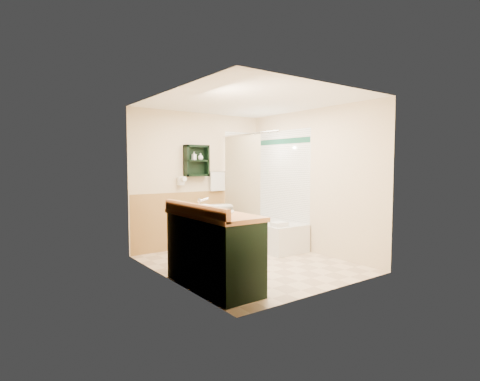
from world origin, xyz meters
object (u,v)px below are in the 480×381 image
wall_shelf (197,161)px  vanity (213,250)px  soap_bottle_a (194,158)px  vanity_book (177,199)px  soap_bottle_b (201,157)px  hair_dryer (181,181)px  bathtub (266,234)px  toilet (210,227)px

wall_shelf → vanity: 2.43m
vanity → soap_bottle_a: 2.43m
vanity_book → soap_bottle_a: (1.01, 1.37, 0.57)m
soap_bottle_a → soap_bottle_b: 0.13m
hair_dryer → soap_bottle_b: soap_bottle_b is taller
wall_shelf → vanity: size_ratio=0.38×
vanity → bathtub: 2.33m
wall_shelf → hair_dryer: size_ratio=2.29×
hair_dryer → vanity_book: size_ratio=0.96×
toilet → soap_bottle_a: bearing=-49.7°
hair_dryer → toilet: size_ratio=0.29×
hair_dryer → toilet: hair_dryer is taller
vanity → toilet: size_ratio=1.75×
bathtub → soap_bottle_a: (-1.08, 0.67, 1.36)m
vanity → toilet: bearing=59.7°
bathtub → toilet: size_ratio=1.83×
bathtub → soap_bottle_a: soap_bottle_a is taller
vanity → toilet: 2.03m
toilet → soap_bottle_a: soap_bottle_a is taller
bathtub → vanity_book: size_ratio=6.02×
vanity → soap_bottle_a: soap_bottle_a is taller
wall_shelf → bathtub: bearing=-33.2°
vanity_book → soap_bottle_b: bearing=44.3°
vanity → bathtub: (1.92, 1.31, -0.22)m
bathtub → toilet: bearing=154.0°
wall_shelf → vanity_book: (-1.06, -1.37, -0.52)m
hair_dryer → bathtub: (1.33, -0.70, -0.96)m
hair_dryer → soap_bottle_a: size_ratio=1.68×
toilet → vanity_book: vanity_book is taller
toilet → vanity_book: bearing=45.5°
vanity → bathtub: vanity is taller
bathtub → toilet: 1.01m
toilet → vanity_book: 1.76m
vanity_book → soap_bottle_b: size_ratio=2.08×
vanity → vanity_book: 0.86m
wall_shelf → soap_bottle_b: (0.08, -0.01, 0.06)m
toilet → soap_bottle_a: 1.23m
soap_bottle_a → wall_shelf: bearing=5.3°
soap_bottle_a → soap_bottle_b: bearing=0.0°
hair_dryer → vanity: bearing=-106.5°
vanity_book → vanity: bearing=-80.8°
vanity → hair_dryer: bearing=73.5°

